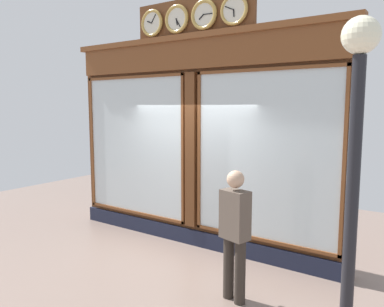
% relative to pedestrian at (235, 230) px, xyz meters
% --- Properties ---
extents(shop_facade, '(5.47, 0.42, 4.29)m').
position_rel_pedestrian_xyz_m(shop_facade, '(1.58, -1.46, 0.96)').
color(shop_facade, '#5B3319').
rests_on(shop_facade, ground_plane).
extents(pedestrian, '(0.41, 0.31, 1.69)m').
position_rel_pedestrian_xyz_m(pedestrian, '(0.00, 0.00, 0.00)').
color(pedestrian, '#312A24').
rests_on(pedestrian, ground_plane).
extents(street_lamp, '(0.28, 0.28, 3.13)m').
position_rel_pedestrian_xyz_m(street_lamp, '(-1.57, 1.04, 1.18)').
color(street_lamp, black).
rests_on(street_lamp, ground_plane).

